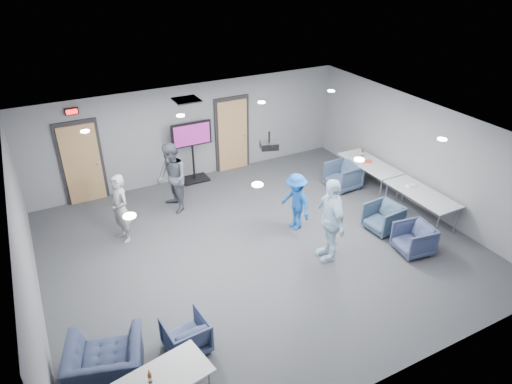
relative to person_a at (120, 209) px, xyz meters
name	(u,v)px	position (x,y,z in m)	size (l,w,h in m)	color
floor	(259,247)	(2.59, -1.72, -0.81)	(9.00, 9.00, 0.00)	#323438
ceiling	(260,134)	(2.59, -1.72, 1.89)	(9.00, 9.00, 0.00)	silver
wall_back	(192,132)	(2.59, 2.28, 0.54)	(9.00, 0.02, 2.70)	slate
wall_front	(392,317)	(2.59, -5.72, 0.54)	(9.00, 0.02, 2.70)	slate
wall_left	(26,255)	(-1.91, -1.72, 0.54)	(0.02, 8.00, 2.70)	slate
wall_right	(419,154)	(7.09, -1.72, 0.54)	(0.02, 8.00, 2.70)	slate
door_left	(82,163)	(-0.41, 2.23, 0.26)	(1.06, 0.17, 2.24)	black
door_right	(232,135)	(3.79, 2.23, 0.26)	(1.06, 0.17, 2.24)	black
exit_sign	(72,111)	(-0.41, 2.21, 1.64)	(0.32, 0.08, 0.16)	black
hvac_diffuser	(186,100)	(2.09, 1.08, 1.88)	(0.60, 0.60, 0.03)	black
downlights	(260,135)	(2.59, -1.72, 1.88)	(6.18, 3.78, 0.02)	white
person_a	(120,209)	(0.00, 0.00, 0.00)	(0.59, 0.39, 1.61)	#9A9D9B
person_b	(172,178)	(1.44, 0.72, 0.09)	(0.87, 0.68, 1.79)	#505561
person_c	(330,220)	(3.73, -2.69, 0.13)	(1.10, 0.46, 1.88)	#C6E6FF
person_d	(296,202)	(3.71, -1.39, -0.10)	(0.91, 0.52, 1.41)	#184BA0
chair_right_a	(343,176)	(5.94, -0.30, -0.44)	(0.79, 0.81, 0.74)	#3B4C66
chair_right_b	(383,218)	(5.49, -2.44, -0.47)	(0.72, 0.74, 0.68)	#36495E
chair_right_c	(414,239)	(5.49, -3.42, -0.47)	(0.71, 0.73, 0.67)	#3A4365
chair_front_a	(186,335)	(0.15, -3.72, -0.49)	(0.68, 0.70, 0.64)	#3A4565
chair_front_b	(106,362)	(-1.14, -3.72, -0.44)	(1.12, 0.98, 0.73)	#313B55
table_right_a	(370,164)	(6.59, -0.57, -0.12)	(0.78, 1.86, 0.73)	silver
table_right_b	(422,195)	(6.59, -2.47, -0.12)	(0.77, 1.85, 0.73)	silver
bottle_front	(150,378)	(-0.68, -4.69, 0.01)	(0.06, 0.06, 0.23)	#5D2C10
bottle_right	(362,153)	(6.69, -0.11, 0.01)	(0.06, 0.06, 0.24)	#5D2C10
snack_box	(367,161)	(6.55, -0.51, -0.05)	(0.21, 0.14, 0.05)	#CB4932
wrapper	(411,186)	(6.59, -2.11, -0.05)	(0.22, 0.15, 0.05)	white
tv_stand	(192,148)	(2.47, 2.03, 0.18)	(1.13, 0.54, 1.73)	black
projector	(269,145)	(2.83, -1.66, 1.60)	(0.42, 0.39, 0.36)	black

